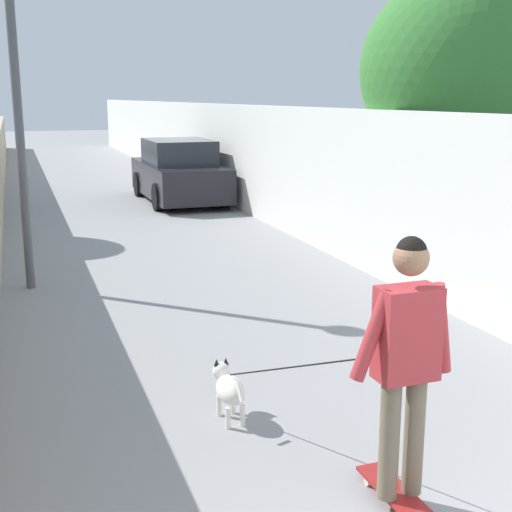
{
  "coord_description": "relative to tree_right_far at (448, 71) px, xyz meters",
  "views": [
    {
      "loc": [
        -1.75,
        2.29,
        2.59
      ],
      "look_at": [
        4.72,
        0.03,
        1.0
      ],
      "focal_mm": 48.49,
      "sensor_mm": 36.0,
      "label": 1
    }
  ],
  "objects": [
    {
      "name": "person_skateboarder",
      "position": [
        -5.78,
        4.12,
        -1.88
      ],
      "size": [
        0.22,
        0.71,
        1.7
      ],
      "color": "#726651",
      "rests_on": "skateboard"
    },
    {
      "name": "car_near",
      "position": [
        7.68,
        2.43,
        -2.24
      ],
      "size": [
        4.11,
        1.8,
        1.54
      ],
      "color": "black",
      "rests_on": "ground"
    },
    {
      "name": "lamp_post",
      "position": [
        0.49,
        6.21,
        0.03
      ],
      "size": [
        0.36,
        0.36,
        4.37
      ],
      "color": "#4C4C51",
      "rests_on": "ground"
    },
    {
      "name": "fence_right",
      "position": [
        4.5,
        1.28,
        -1.76
      ],
      "size": [
        48.0,
        0.3,
        2.4
      ],
      "primitive_type": "cube",
      "color": "silver",
      "rests_on": "ground"
    },
    {
      "name": "skateboard",
      "position": [
        -5.78,
        4.12,
        -2.89
      ],
      "size": [
        0.8,
        0.21,
        0.08
      ],
      "color": "maroon",
      "rests_on": "ground"
    },
    {
      "name": "tree_right_far",
      "position": [
        0.0,
        0.0,
        0.0
      ],
      "size": [
        2.65,
        2.65,
        4.37
      ],
      "color": "#473523",
      "rests_on": "ground"
    },
    {
      "name": "ground_plane",
      "position": [
        6.5,
        4.02,
        -2.95
      ],
      "size": [
        80.0,
        80.0,
        0.0
      ],
      "primitive_type": "plane",
      "color": "gray"
    },
    {
      "name": "dog",
      "position": [
        -4.24,
        4.79,
        -2.68
      ],
      "size": [
        1.84,
        0.79,
        1.06
      ],
      "color": "white",
      "rests_on": "ground"
    }
  ]
}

